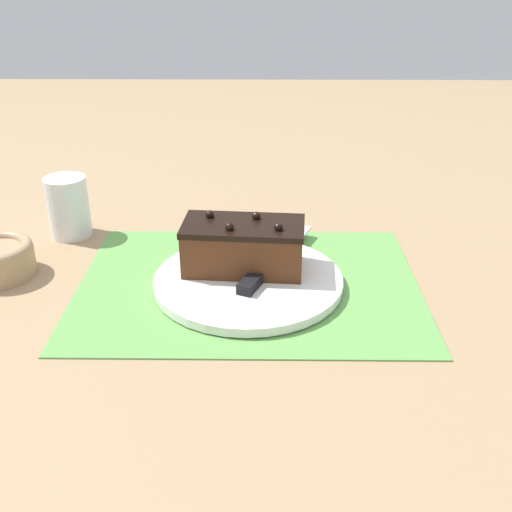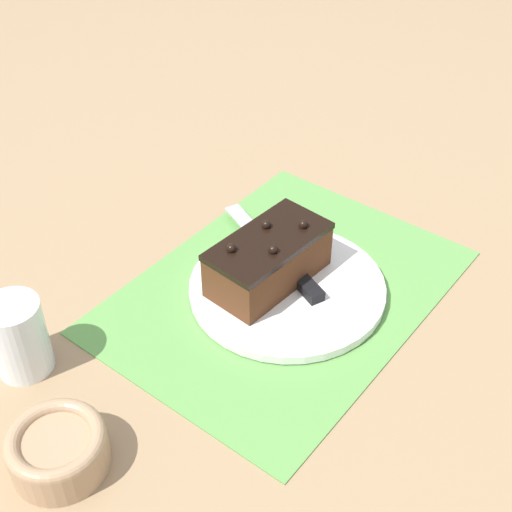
% 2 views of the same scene
% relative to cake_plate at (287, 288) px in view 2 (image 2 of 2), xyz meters
% --- Properties ---
extents(ground_plane, '(3.00, 3.00, 0.00)m').
position_rel_cake_plate_xyz_m(ground_plane, '(0.00, 0.01, -0.01)').
color(ground_plane, '#9E7F5B').
extents(placemat_woven, '(0.46, 0.34, 0.00)m').
position_rel_cake_plate_xyz_m(placemat_woven, '(0.00, 0.01, -0.01)').
color(placemat_woven, '#609E4C').
rests_on(placemat_woven, ground_plane).
extents(cake_plate, '(0.25, 0.25, 0.01)m').
position_rel_cake_plate_xyz_m(cake_plate, '(0.00, 0.00, 0.00)').
color(cake_plate, white).
rests_on(cake_plate, placemat_woven).
extents(chocolate_cake, '(0.17, 0.09, 0.08)m').
position_rel_cake_plate_xyz_m(chocolate_cake, '(-0.01, 0.03, 0.04)').
color(chocolate_cake, '#512D19').
rests_on(chocolate_cake, cake_plate).
extents(serving_knife, '(0.11, 0.22, 0.01)m').
position_rel_cake_plate_xyz_m(serving_knife, '(0.03, 0.02, 0.01)').
color(serving_knife, black).
rests_on(serving_knife, cake_plate).
extents(drinking_glass, '(0.07, 0.07, 0.10)m').
position_rel_cake_plate_xyz_m(drinking_glass, '(-0.29, 0.17, 0.04)').
color(drinking_glass, white).
rests_on(drinking_glass, ground_plane).
extents(small_bowl, '(0.10, 0.10, 0.05)m').
position_rel_cake_plate_xyz_m(small_bowl, '(-0.35, 0.03, 0.02)').
color(small_bowl, tan).
rests_on(small_bowl, ground_plane).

